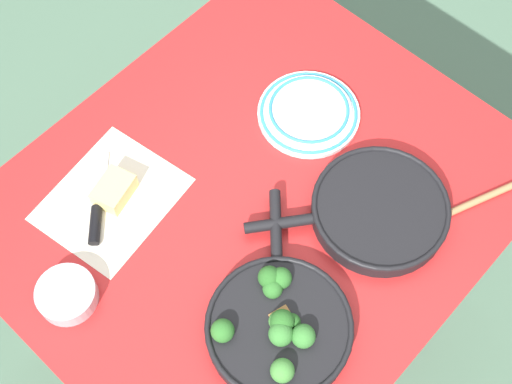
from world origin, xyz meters
The scene contains 10 objects.
ground_plane centered at (0.00, 0.00, 0.00)m, with size 14.00×14.00×0.00m, color #51755B.
dining_table_red centered at (0.00, 0.00, 0.67)m, with size 1.08×0.93×0.75m.
skillet_broccoli centered at (-0.19, -0.23, 0.78)m, with size 0.37×0.36×0.08m.
skillet_eggs centered at (0.14, -0.22, 0.78)m, with size 0.38×0.33×0.05m.
wooden_spoon centered at (0.26, -0.34, 0.76)m, with size 0.38×0.18×0.02m.
parchment_sheet centered at (-0.22, 0.22, 0.76)m, with size 0.31×0.27×0.00m.
grater_knife centered at (-0.26, 0.22, 0.76)m, with size 0.18×0.17×0.02m.
cheese_block centered at (-0.20, 0.22, 0.78)m, with size 0.10×0.09×0.04m.
dinner_plate_stack centered at (0.24, 0.05, 0.77)m, with size 0.23×0.23×0.03m.
prep_bowl_steel centered at (-0.42, 0.12, 0.77)m, with size 0.12×0.12×0.04m.
Camera 1 is at (-0.52, -0.48, 2.12)m, focal length 50.00 mm.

